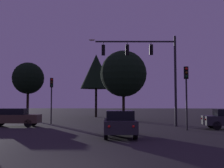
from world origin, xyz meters
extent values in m
plane|color=#262326|center=(0.00, 24.50, 0.00)|extent=(168.00, 168.00, 0.00)
cylinder|color=#232326|center=(5.79, 16.26, 3.87)|extent=(0.20, 0.20, 7.73)
cylinder|color=#232326|center=(2.37, 16.05, 7.24)|extent=(6.84, 0.55, 0.14)
ellipsoid|color=#F4EACC|center=(-1.34, 15.83, 7.39)|extent=(0.56, 0.28, 0.16)
cylinder|color=#232326|center=(3.74, 16.13, 7.12)|extent=(0.05, 0.05, 0.25)
cube|color=black|center=(3.74, 16.13, 6.54)|extent=(0.31, 0.26, 0.90)
sphere|color=red|center=(3.73, 16.27, 6.82)|extent=(0.18, 0.18, 0.18)
sphere|color=#56380C|center=(3.73, 16.27, 6.54)|extent=(0.18, 0.18, 0.18)
sphere|color=#0C4219|center=(3.73, 16.27, 6.26)|extent=(0.18, 0.18, 0.18)
cylinder|color=#232326|center=(1.69, 16.01, 7.11)|extent=(0.05, 0.05, 0.27)
cube|color=black|center=(1.69, 16.01, 6.52)|extent=(0.31, 0.26, 0.90)
sphere|color=red|center=(1.68, 16.15, 6.80)|extent=(0.18, 0.18, 0.18)
sphere|color=#56380C|center=(1.68, 16.15, 6.52)|extent=(0.18, 0.18, 0.18)
sphere|color=#0C4219|center=(1.68, 16.15, 6.24)|extent=(0.18, 0.18, 0.18)
cylinder|color=#232326|center=(-0.36, 15.89, 7.10)|extent=(0.05, 0.05, 0.29)
cube|color=black|center=(-0.36, 15.89, 6.50)|extent=(0.31, 0.26, 0.90)
sphere|color=red|center=(-0.37, 16.03, 6.78)|extent=(0.18, 0.18, 0.18)
sphere|color=#56380C|center=(-0.37, 16.03, 6.50)|extent=(0.18, 0.18, 0.18)
sphere|color=#0C4219|center=(-0.37, 16.03, 6.22)|extent=(0.18, 0.18, 0.18)
cylinder|color=#232326|center=(-5.54, 18.55, 1.73)|extent=(0.12, 0.12, 3.47)
cube|color=black|center=(-5.54, 18.55, 3.92)|extent=(0.36, 0.32, 0.90)
sphere|color=red|center=(-5.50, 18.42, 4.20)|extent=(0.18, 0.18, 0.18)
sphere|color=#56380C|center=(-5.50, 18.42, 3.92)|extent=(0.18, 0.18, 0.18)
sphere|color=#0C4219|center=(-5.50, 18.42, 3.64)|extent=(0.18, 0.18, 0.18)
cylinder|color=#232326|center=(5.98, 12.59, 1.85)|extent=(0.12, 0.12, 3.71)
cube|color=black|center=(5.98, 12.59, 4.16)|extent=(0.30, 0.24, 0.90)
sphere|color=red|center=(5.98, 12.45, 4.44)|extent=(0.18, 0.18, 0.18)
sphere|color=#56380C|center=(5.98, 12.45, 4.16)|extent=(0.18, 0.18, 0.18)
sphere|color=#0C4219|center=(5.98, 12.45, 3.88)|extent=(0.18, 0.18, 0.18)
cube|color=#232328|center=(1.26, 8.29, 0.66)|extent=(2.07, 4.42, 0.68)
cube|color=black|center=(1.27, 8.14, 1.26)|extent=(1.68, 2.43, 0.52)
cylinder|color=black|center=(0.38, 9.65, 0.32)|extent=(0.24, 0.65, 0.64)
cylinder|color=black|center=(1.95, 9.76, 0.32)|extent=(0.24, 0.65, 0.64)
cylinder|color=black|center=(0.58, 6.81, 0.32)|extent=(0.24, 0.65, 0.64)
cylinder|color=black|center=(2.15, 6.92, 0.32)|extent=(0.24, 0.65, 0.64)
sphere|color=red|center=(0.79, 6.08, 0.76)|extent=(0.14, 0.14, 0.14)
sphere|color=red|center=(2.03, 6.17, 0.76)|extent=(0.14, 0.14, 0.14)
cube|color=#473828|center=(-7.76, 15.19, 0.66)|extent=(4.33, 2.01, 0.68)
cube|color=black|center=(-7.91, 15.19, 1.26)|extent=(2.37, 1.65, 0.52)
cylinder|color=black|center=(-6.41, 16.06, 0.32)|extent=(0.65, 0.24, 0.64)
cylinder|color=black|center=(-6.32, 14.49, 0.32)|extent=(0.65, 0.24, 0.64)
cylinder|color=black|center=(-9.21, 15.89, 0.32)|extent=(0.65, 0.24, 0.64)
cylinder|color=black|center=(8.21, 14.49, 0.32)|extent=(0.65, 0.22, 0.64)
cylinder|color=black|center=(8.17, 12.86, 0.32)|extent=(0.65, 0.22, 0.64)
sphere|color=red|center=(7.47, 14.34, 0.76)|extent=(0.14, 0.14, 0.14)
sphere|color=red|center=(7.44, 13.06, 0.76)|extent=(0.14, 0.14, 0.14)
cylinder|color=black|center=(1.22, 24.03, 1.73)|extent=(0.31, 0.31, 3.46)
sphere|color=black|center=(1.22, 24.03, 5.30)|extent=(5.24, 5.24, 5.24)
cylinder|color=black|center=(-2.83, 32.55, 2.03)|extent=(0.32, 0.32, 4.06)
cone|color=black|center=(-2.83, 32.55, 6.52)|extent=(4.50, 4.50, 4.92)
cylinder|color=black|center=(-10.41, 25.93, 1.83)|extent=(0.30, 0.30, 3.66)
sphere|color=black|center=(-10.41, 25.93, 5.01)|extent=(3.85, 3.85, 3.85)
camera|label=1|loc=(1.79, -8.79, 1.92)|focal=46.81mm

